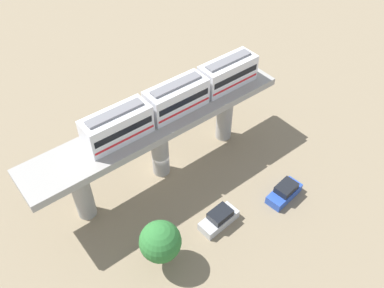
{
  "coord_description": "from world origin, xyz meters",
  "views": [
    {
      "loc": [
        26.43,
        -16.59,
        34.56
      ],
      "look_at": [
        2.5,
        2.45,
        4.68
      ],
      "focal_mm": 38.0,
      "sensor_mm": 36.0,
      "label": 1
    }
  ],
  "objects": [
    {
      "name": "parked_car_blue",
      "position": [
        11.21,
        8.12,
        0.74
      ],
      "size": [
        2.26,
        4.37,
        1.76
      ],
      "rotation": [
        0.0,
        0.0,
        0.11
      ],
      "color": "#284CB7",
      "rests_on": "ground"
    },
    {
      "name": "train",
      "position": [
        0.0,
        2.45,
        9.34
      ],
      "size": [
        2.64,
        20.5,
        3.24
      ],
      "color": "silver",
      "rests_on": "viaduct"
    },
    {
      "name": "viaduct",
      "position": [
        0.0,
        0.0,
        5.9
      ],
      "size": [
        5.2,
        28.85,
        7.81
      ],
      "color": "#999691",
      "rests_on": "ground"
    },
    {
      "name": "ground_plane",
      "position": [
        0.0,
        0.0,
        0.0
      ],
      "size": [
        120.0,
        120.0,
        0.0
      ],
      "primitive_type": "plane",
      "color": "#84755B"
    },
    {
      "name": "tree_near_viaduct",
      "position": [
        9.42,
        -6.62,
        3.49
      ],
      "size": [
        3.8,
        3.8,
        5.4
      ],
      "color": "brown",
      "rests_on": "ground"
    },
    {
      "name": "parked_car_silver",
      "position": [
        9.44,
        0.41,
        0.74
      ],
      "size": [
        2.09,
        4.32,
        1.76
      ],
      "rotation": [
        0.0,
        0.0,
        0.07
      ],
      "color": "#B2B5BA",
      "rests_on": "ground"
    }
  ]
}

